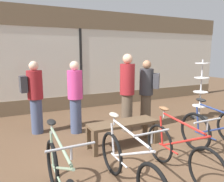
{
  "coord_description": "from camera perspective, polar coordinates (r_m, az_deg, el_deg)",
  "views": [
    {
      "loc": [
        -2.23,
        -2.77,
        1.85
      ],
      "look_at": [
        0.0,
        1.79,
        0.95
      ],
      "focal_mm": 35.0,
      "sensor_mm": 36.0,
      "label": 1
    }
  ],
  "objects": [
    {
      "name": "bicycle_center",
      "position": [
        3.55,
        17.22,
        -14.98
      ],
      "size": [
        0.46,
        1.64,
        1.01
      ],
      "color": "black",
      "rests_on": "ground_plane"
    },
    {
      "name": "shop_back_wall",
      "position": [
        7.25,
        -8.2,
        8.27
      ],
      "size": [
        12.0,
        0.08,
        3.2
      ],
      "color": "#7A664C",
      "rests_on": "ground_plane"
    },
    {
      "name": "accessory_rack",
      "position": [
        6.65,
        22.1,
        -0.81
      ],
      "size": [
        0.48,
        0.48,
        1.66
      ],
      "color": "#333333",
      "rests_on": "ground_plane"
    },
    {
      "name": "display_bench",
      "position": [
        4.38,
        2.85,
        -9.22
      ],
      "size": [
        1.4,
        0.44,
        0.5
      ],
      "color": "brown",
      "rests_on": "ground_plane"
    },
    {
      "name": "bicycle_right",
      "position": [
        4.2,
        25.99,
        -11.25
      ],
      "size": [
        0.46,
        1.76,
        1.05
      ],
      "color": "black",
      "rests_on": "ground_plane"
    },
    {
      "name": "customer_by_window",
      "position": [
        5.5,
        9.1,
        -0.06
      ],
      "size": [
        0.55,
        0.54,
        1.66
      ],
      "color": "brown",
      "rests_on": "ground_plane"
    },
    {
      "name": "customer_near_bench",
      "position": [
        5.09,
        3.99,
        0.0
      ],
      "size": [
        0.37,
        0.37,
        1.82
      ],
      "color": "brown",
      "rests_on": "ground_plane"
    },
    {
      "name": "bicycle_left",
      "position": [
        3.05,
        4.3,
        -18.95
      ],
      "size": [
        0.46,
        1.71,
        1.01
      ],
      "color": "black",
      "rests_on": "ground_plane"
    },
    {
      "name": "ground_plane",
      "position": [
        4.01,
        11.88,
        -17.65
      ],
      "size": [
        24.0,
        24.0,
        0.0
      ],
      "primitive_type": "plane",
      "color": "brown"
    },
    {
      "name": "customer_mid_floor",
      "position": [
        5.04,
        -9.57,
        -1.28
      ],
      "size": [
        0.43,
        0.43,
        1.66
      ],
      "color": "#424C6B",
      "rests_on": "ground_plane"
    },
    {
      "name": "bicycle_far_left",
      "position": [
        2.78,
        -13.14,
        -22.14
      ],
      "size": [
        0.46,
        1.75,
        1.02
      ],
      "color": "black",
      "rests_on": "ground_plane"
    },
    {
      "name": "customer_near_rack",
      "position": [
        5.23,
        -19.58,
        -1.05
      ],
      "size": [
        0.51,
        0.37,
        1.66
      ],
      "color": "#424C6B",
      "rests_on": "ground_plane"
    }
  ]
}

